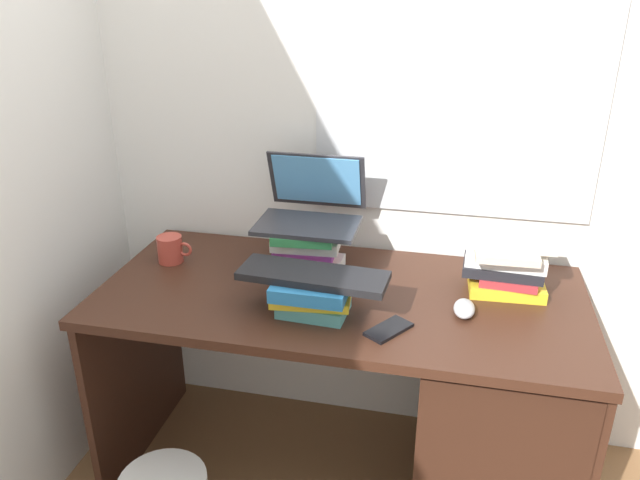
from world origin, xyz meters
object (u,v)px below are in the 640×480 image
(keyboard, at_px, (313,275))
(mug, at_px, (171,249))
(laptop, at_px, (311,206))
(book_stack_tall, at_px, (306,251))
(book_stack_keyboard_riser, at_px, (312,295))
(computer_mouse, at_px, (464,309))
(desk, at_px, (456,402))
(cell_phone, at_px, (389,329))
(book_stack_side, at_px, (506,264))

(keyboard, xyz_separation_m, mug, (-0.54, 0.22, -0.07))
(laptop, xyz_separation_m, mug, (-0.46, -0.08, -0.16))
(book_stack_tall, height_order, book_stack_keyboard_riser, book_stack_tall)
(laptop, distance_m, computer_mouse, 0.58)
(book_stack_tall, relative_size, computer_mouse, 2.24)
(computer_mouse, xyz_separation_m, mug, (-0.96, 0.14, 0.03))
(mug, bearing_deg, computer_mouse, -8.28)
(book_stack_tall, height_order, keyboard, book_stack_tall)
(desk, relative_size, keyboard, 3.51)
(desk, bearing_deg, laptop, 158.60)
(desk, relative_size, book_stack_tall, 6.31)
(keyboard, relative_size, computer_mouse, 4.04)
(desk, relative_size, book_stack_keyboard_riser, 6.27)
(laptop, bearing_deg, book_stack_tall, -93.70)
(book_stack_keyboard_riser, xyz_separation_m, keyboard, (0.00, 0.01, 0.06))
(keyboard, relative_size, mug, 3.49)
(laptop, bearing_deg, keyboard, -75.71)
(book_stack_tall, bearing_deg, keyboard, -71.43)
(book_stack_tall, xyz_separation_m, mug, (-0.46, -0.02, -0.03))
(book_stack_keyboard_riser, distance_m, laptop, 0.35)
(book_stack_keyboard_riser, distance_m, cell_phone, 0.24)
(book_stack_tall, height_order, mug, book_stack_tall)
(desk, distance_m, keyboard, 0.62)
(book_stack_keyboard_riser, height_order, mug, book_stack_keyboard_riser)
(desk, distance_m, book_stack_tall, 0.66)
(keyboard, bearing_deg, computer_mouse, 14.26)
(book_stack_tall, distance_m, book_stack_keyboard_riser, 0.26)
(book_stack_keyboard_riser, relative_size, mug, 1.95)
(cell_phone, bearing_deg, keyboard, -160.97)
(computer_mouse, xyz_separation_m, cell_phone, (-0.20, -0.14, -0.01))
(book_stack_side, distance_m, keyboard, 0.59)
(laptop, height_order, keyboard, laptop)
(cell_phone, bearing_deg, book_stack_side, 78.73)
(laptop, height_order, computer_mouse, laptop)
(book_stack_keyboard_riser, bearing_deg, keyboard, 81.85)
(book_stack_side, bearing_deg, book_stack_tall, -178.96)
(book_stack_keyboard_riser, height_order, computer_mouse, book_stack_keyboard_riser)
(book_stack_tall, distance_m, cell_phone, 0.43)
(keyboard, bearing_deg, book_stack_tall, 112.44)
(book_stack_side, xyz_separation_m, cell_phone, (-0.31, -0.31, -0.08))
(book_stack_tall, bearing_deg, cell_phone, -44.52)
(book_stack_keyboard_riser, xyz_separation_m, laptop, (-0.08, 0.31, 0.15))
(laptop, distance_m, keyboard, 0.32)
(desk, height_order, book_stack_tall, book_stack_tall)
(book_stack_side, distance_m, laptop, 0.63)
(laptop, relative_size, cell_phone, 2.35)
(computer_mouse, bearing_deg, book_stack_keyboard_riser, -168.56)
(book_stack_keyboard_riser, relative_size, cell_phone, 1.73)
(laptop, xyz_separation_m, keyboard, (0.08, -0.30, -0.09))
(book_stack_side, bearing_deg, computer_mouse, -123.63)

